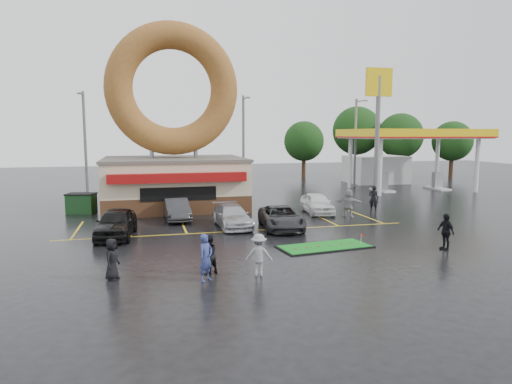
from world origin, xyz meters
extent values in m
plane|color=black|center=(0.00, 0.00, 0.00)|extent=(120.00, 120.00, 0.00)
cube|color=#472B19|center=(-3.00, 13.00, 0.60)|extent=(10.00, 8.00, 1.20)
cube|color=beige|center=(-3.00, 13.00, 2.35)|extent=(10.00, 8.00, 2.30)
cube|color=#59544C|center=(-3.00, 13.00, 3.60)|extent=(10.20, 8.20, 0.20)
cube|color=maroon|center=(-3.00, 8.70, 2.60)|extent=(9.00, 0.60, 0.60)
cylinder|color=slate|center=(-4.60, 13.00, 4.30)|extent=(0.30, 0.30, 1.20)
cylinder|color=slate|center=(-1.40, 13.00, 4.30)|extent=(0.30, 0.30, 1.20)
torus|color=brown|center=(-3.00, 13.00, 8.70)|extent=(9.60, 2.00, 9.60)
cylinder|color=silver|center=(15.00, 15.00, 2.50)|extent=(0.40, 0.40, 5.00)
cylinder|color=silver|center=(25.00, 15.00, 2.50)|extent=(0.40, 0.40, 5.00)
cylinder|color=silver|center=(15.00, 21.00, 2.50)|extent=(0.40, 0.40, 5.00)
cylinder|color=silver|center=(25.00, 21.00, 2.50)|extent=(0.40, 0.40, 5.00)
cube|color=silver|center=(20.00, 18.00, 5.25)|extent=(12.00, 8.00, 0.50)
cube|color=yellow|center=(20.00, 18.00, 5.55)|extent=(12.30, 8.30, 0.70)
cube|color=#99999E|center=(17.00, 18.00, 0.90)|extent=(0.90, 0.60, 1.60)
cube|color=#99999E|center=(23.00, 18.00, 0.90)|extent=(0.90, 0.60, 1.60)
cube|color=silver|center=(20.00, 25.00, 1.50)|extent=(6.00, 5.00, 3.00)
cylinder|color=slate|center=(13.00, 12.00, 5.00)|extent=(0.36, 0.36, 10.00)
cube|color=yellow|center=(13.00, 12.00, 9.50)|extent=(2.20, 0.30, 2.20)
cylinder|color=slate|center=(-10.00, 20.00, 4.50)|extent=(0.24, 0.24, 9.00)
cylinder|color=slate|center=(-10.00, 19.00, 8.70)|extent=(0.12, 2.00, 0.12)
cube|color=slate|center=(-10.00, 18.00, 8.65)|extent=(0.40, 0.18, 0.12)
cylinder|color=slate|center=(4.00, 21.00, 4.50)|extent=(0.24, 0.24, 9.00)
cylinder|color=slate|center=(4.00, 20.00, 8.70)|extent=(0.12, 2.00, 0.12)
cube|color=slate|center=(4.00, 19.00, 8.65)|extent=(0.40, 0.18, 0.12)
cylinder|color=slate|center=(16.00, 22.00, 4.50)|extent=(0.24, 0.24, 9.00)
cylinder|color=slate|center=(16.00, 21.00, 8.70)|extent=(0.12, 2.00, 0.12)
cube|color=slate|center=(16.00, 20.00, 8.65)|extent=(0.40, 0.18, 0.12)
cylinder|color=#332114|center=(26.00, 30.00, 1.44)|extent=(0.50, 0.50, 2.88)
sphere|color=black|center=(26.00, 30.00, 5.20)|extent=(5.60, 5.60, 5.60)
cylinder|color=#332114|center=(32.00, 28.00, 1.26)|extent=(0.50, 0.50, 2.52)
sphere|color=black|center=(32.00, 28.00, 4.55)|extent=(4.90, 4.90, 4.90)
cylinder|color=#332114|center=(22.00, 34.00, 1.62)|extent=(0.50, 0.50, 3.24)
sphere|color=black|center=(22.00, 34.00, 5.85)|extent=(6.30, 6.30, 6.30)
cylinder|color=#332114|center=(14.00, 32.00, 1.26)|extent=(0.50, 0.50, 2.52)
sphere|color=black|center=(14.00, 32.00, 4.55)|extent=(4.90, 4.90, 4.90)
imported|color=black|center=(-6.70, 3.50, 0.77)|extent=(2.31, 4.69, 1.54)
imported|color=#2A2A2C|center=(-3.25, 7.73, 0.68)|extent=(1.65, 4.22, 1.37)
imported|color=#AFAFB5|center=(-0.23, 4.69, 0.64)|extent=(2.00, 4.48, 1.28)
imported|color=#2B2B2D|center=(2.44, 3.50, 0.66)|extent=(2.70, 4.95, 1.32)
imported|color=white|center=(6.35, 7.85, 0.71)|extent=(2.05, 4.28, 1.41)
imported|color=navy|center=(-3.03, -4.86, 0.89)|extent=(0.77, 0.75, 1.78)
imported|color=black|center=(-2.81, -4.05, 0.77)|extent=(0.94, 0.90, 1.54)
imported|color=gray|center=(-0.97, -4.74, 0.83)|extent=(1.17, 0.83, 1.65)
imported|color=black|center=(-6.44, -3.88, 0.79)|extent=(0.76, 0.91, 1.59)
imported|color=black|center=(8.61, -2.94, 0.87)|extent=(0.52, 1.05, 1.73)
imported|color=gray|center=(7.82, 5.97, 0.94)|extent=(1.80, 1.32, 1.88)
imported|color=black|center=(10.55, 7.70, 0.91)|extent=(0.79, 0.73, 1.82)
cube|color=#19421C|center=(-9.48, 11.82, 0.65)|extent=(2.04, 1.60, 1.30)
cube|color=black|center=(3.23, -1.18, 0.03)|extent=(4.76, 2.55, 0.05)
cube|color=#14781E|center=(3.23, -1.18, 0.06)|extent=(4.52, 2.31, 0.03)
cylinder|color=silver|center=(5.11, -1.24, 0.31)|extent=(0.02, 0.02, 0.52)
cube|color=red|center=(5.18, -1.24, 0.52)|extent=(0.14, 0.01, 0.10)
camera|label=1|loc=(-5.14, -21.33, 5.47)|focal=32.00mm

